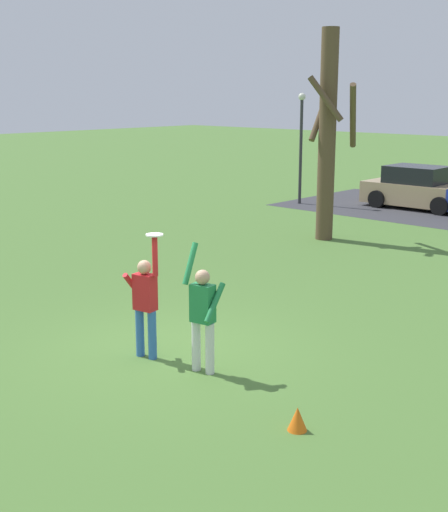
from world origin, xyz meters
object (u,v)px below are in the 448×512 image
(person_defender, at_px, (203,312))
(lamppost_by_lot, at_px, (301,137))
(frisbee_disc, at_px, (154,235))
(parked_car_tan, at_px, (419,189))
(person_catcher, at_px, (145,300))
(bare_tree_tall, at_px, (328,134))
(field_cone_orange, at_px, (297,419))

(person_defender, height_order, lamppost_by_lot, lamppost_by_lot)
(frisbee_disc, relative_size, parked_car_tan, 0.07)
(person_catcher, xyz_separation_m, bare_tree_tall, (-3.35, 9.93, 2.11))
(frisbee_disc, bearing_deg, bare_tree_tall, 109.83)
(person_catcher, distance_m, person_defender, 1.14)
(bare_tree_tall, height_order, lamppost_by_lot, bare_tree_tall)
(lamppost_by_lot, bearing_deg, person_catcher, -61.77)
(person_defender, bearing_deg, person_catcher, 0.00)
(parked_car_tan, height_order, bare_tree_tall, bare_tree_tall)
(person_defender, bearing_deg, parked_car_tan, -82.74)
(person_catcher, xyz_separation_m, person_defender, (1.12, 0.19, -0.00))
(bare_tree_tall, distance_m, lamppost_by_lot, 6.87)
(field_cone_orange, bearing_deg, lamppost_by_lot, 126.68)
(person_catcher, relative_size, lamppost_by_lot, 0.49)
(frisbee_disc, height_order, lamppost_by_lot, lamppost_by_lot)
(field_cone_orange, bearing_deg, bare_tree_tall, 123.16)
(person_defender, relative_size, field_cone_orange, 6.38)
(person_defender, xyz_separation_m, parked_car_tan, (-5.17, 16.86, -0.25))
(frisbee_disc, relative_size, lamppost_by_lot, 0.07)
(person_defender, height_order, field_cone_orange, person_defender)
(lamppost_by_lot, bearing_deg, frisbee_disc, -61.06)
(person_catcher, height_order, field_cone_orange, person_catcher)
(frisbee_disc, bearing_deg, lamppost_by_lot, 118.94)
(person_defender, relative_size, frisbee_disc, 7.36)
(parked_car_tan, distance_m, field_cone_orange, 18.95)
(frisbee_disc, height_order, field_cone_orange, frisbee_disc)
(frisbee_disc, bearing_deg, person_catcher, -170.23)
(person_catcher, height_order, person_defender, person_catcher)
(frisbee_disc, relative_size, bare_tree_tall, 0.05)
(parked_car_tan, distance_m, lamppost_by_lot, 4.87)
(person_catcher, xyz_separation_m, field_cone_orange, (3.38, -0.37, -0.82))
(person_catcher, distance_m, bare_tree_tall, 10.69)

